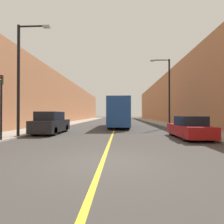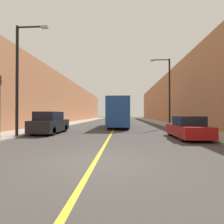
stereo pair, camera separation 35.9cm
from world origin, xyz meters
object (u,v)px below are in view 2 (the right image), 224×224
(street_lamp_left, at_px, (20,74))
(street_lamp_right, at_px, (168,89))
(car_right_near, at_px, (187,128))
(parked_suv_left, at_px, (50,123))
(bus, at_px, (119,112))

(street_lamp_left, relative_size, street_lamp_right, 0.96)
(street_lamp_left, bearing_deg, street_lamp_right, 36.36)
(car_right_near, distance_m, street_lamp_right, 10.34)
(parked_suv_left, bearing_deg, street_lamp_left, -117.63)
(car_right_near, bearing_deg, street_lamp_right, 83.25)
(bus, distance_m, car_right_near, 11.33)
(car_right_near, bearing_deg, parked_suv_left, 167.52)
(bus, distance_m, street_lamp_right, 6.67)
(bus, xyz_separation_m, car_right_near, (4.85, -10.17, -1.17))
(street_lamp_right, bearing_deg, bus, 173.03)
(bus, xyz_separation_m, street_lamp_left, (-6.88, -10.19, 2.71))
(parked_suv_left, height_order, car_right_near, parked_suv_left)
(bus, height_order, street_lamp_right, street_lamp_right)
(parked_suv_left, height_order, street_lamp_left, street_lamp_left)
(car_right_near, xyz_separation_m, street_lamp_right, (1.12, 9.44, 4.06))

